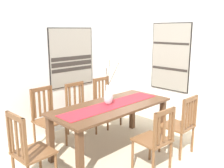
# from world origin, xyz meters

# --- Properties ---
(wall_back) EXTENTS (6.40, 0.12, 2.70)m
(wall_back) POSITION_xyz_m (0.00, 1.86, 1.35)
(wall_back) COLOR silver
(wall_back) RESTS_ON ground_plane
(wall_side) EXTENTS (0.12, 6.40, 2.70)m
(wall_side) POSITION_xyz_m (1.86, 0.00, 1.35)
(wall_side) COLOR silver
(wall_side) RESTS_ON ground_plane
(dining_table) EXTENTS (1.94, 0.84, 0.74)m
(dining_table) POSITION_xyz_m (0.26, 0.56, 0.63)
(dining_table) COLOR #51331E
(dining_table) RESTS_ON ground_plane
(table_runner) EXTENTS (1.78, 0.36, 0.01)m
(table_runner) POSITION_xyz_m (0.26, 0.56, 0.74)
(table_runner) COLOR #B7232D
(table_runner) RESTS_ON dining_table
(centerpiece_vase) EXTENTS (0.20, 0.18, 0.69)m
(centerpiece_vase) POSITION_xyz_m (0.24, 0.60, 0.88)
(centerpiece_vase) COLOR silver
(centerpiece_vase) RESTS_ON dining_table
(chair_0) EXTENTS (0.45, 0.45, 0.90)m
(chair_0) POSITION_xyz_m (0.24, -0.28, 0.46)
(chair_0) COLOR brown
(chair_0) RESTS_ON ground_plane
(chair_1) EXTENTS (0.42, 0.42, 0.94)m
(chair_1) POSITION_xyz_m (0.91, 1.39, 0.48)
(chair_1) COLOR brown
(chair_1) RESTS_ON ground_plane
(chair_2) EXTENTS (0.44, 0.44, 0.96)m
(chair_2) POSITION_xyz_m (-0.38, 1.40, 0.49)
(chair_2) COLOR brown
(chair_2) RESTS_ON ground_plane
(chair_3) EXTENTS (0.44, 0.44, 0.96)m
(chair_3) POSITION_xyz_m (-1.11, 0.55, 0.48)
(chair_3) COLOR brown
(chair_3) RESTS_ON ground_plane
(chair_4) EXTENTS (0.43, 0.43, 0.94)m
(chair_4) POSITION_xyz_m (0.27, 1.39, 0.47)
(chair_4) COLOR brown
(chair_4) RESTS_ON ground_plane
(chair_5) EXTENTS (0.42, 0.42, 0.92)m
(chair_5) POSITION_xyz_m (0.91, -0.27, 0.48)
(chair_5) COLOR brown
(chair_5) RESTS_ON ground_plane
(painting_on_back_wall) EXTENTS (0.96, 0.05, 1.09)m
(painting_on_back_wall) POSITION_xyz_m (0.42, 1.79, 1.35)
(painting_on_back_wall) COLOR black
(painting_on_side_wall) EXTENTS (0.05, 0.82, 1.27)m
(painting_on_side_wall) POSITION_xyz_m (1.79, 0.53, 1.36)
(painting_on_side_wall) COLOR black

